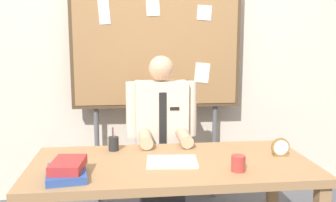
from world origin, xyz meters
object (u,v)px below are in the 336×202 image
object	(u,v)px
desk	(172,174)
pen_holder	(114,143)
book_stack	(67,170)
open_notebook	(173,162)
bulletin_board	(157,44)
desk_clock	(280,148)
person	(162,148)
coffee_mug	(238,163)

from	to	relation	value
desk	pen_holder	world-z (taller)	pen_holder
book_stack	open_notebook	world-z (taller)	book_stack
bulletin_board	desk_clock	world-z (taller)	bulletin_board
desk_clock	open_notebook	bearing A→B (deg)	-175.88
desk	pen_holder	size ratio (longest dim) A/B	10.86
desk	desk_clock	size ratio (longest dim) A/B	14.51
bulletin_board	book_stack	world-z (taller)	bulletin_board
desk	book_stack	xyz separation A→B (m)	(-0.60, -0.20, 0.12)
person	book_stack	size ratio (longest dim) A/B	4.19
coffee_mug	pen_holder	size ratio (longest dim) A/B	0.58
desk_clock	coffee_mug	size ratio (longest dim) A/B	1.30
open_notebook	pen_holder	bearing A→B (deg)	140.63
desk	book_stack	world-z (taller)	book_stack
desk_clock	coffee_mug	world-z (taller)	desk_clock
book_stack	desk_clock	size ratio (longest dim) A/B	2.69
open_notebook	coffee_mug	world-z (taller)	coffee_mug
pen_holder	desk_clock	bearing A→B (deg)	-13.02
person	pen_holder	size ratio (longest dim) A/B	8.43
bulletin_board	book_stack	bearing A→B (deg)	-115.74
open_notebook	coffee_mug	xyz separation A→B (m)	(0.36, -0.19, 0.04)
open_notebook	coffee_mug	size ratio (longest dim) A/B	3.34
coffee_mug	open_notebook	bearing A→B (deg)	151.50
desk	bulletin_board	distance (m)	1.32
open_notebook	desk_clock	bearing A→B (deg)	4.12
coffee_mug	desk	bearing A→B (deg)	149.30
open_notebook	pen_holder	world-z (taller)	pen_holder
bulletin_board	desk_clock	size ratio (longest dim) A/B	17.01
book_stack	pen_holder	bearing A→B (deg)	63.34
person	coffee_mug	xyz separation A→B (m)	(0.36, -0.85, 0.14)
person	coffee_mug	size ratio (longest dim) A/B	14.59
person	desk	bearing A→B (deg)	-90.00
book_stack	open_notebook	distance (m)	0.63
bulletin_board	coffee_mug	distance (m)	1.48
desk	bulletin_board	bearing A→B (deg)	89.99
pen_holder	desk	bearing A→B (deg)	-37.69
open_notebook	book_stack	bearing A→B (deg)	-163.62
bulletin_board	person	bearing A→B (deg)	-90.02
person	pen_holder	world-z (taller)	person
book_stack	pen_holder	world-z (taller)	pen_holder
person	book_stack	bearing A→B (deg)	-125.77
open_notebook	desk_clock	distance (m)	0.72
person	desk_clock	size ratio (longest dim) A/B	11.26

